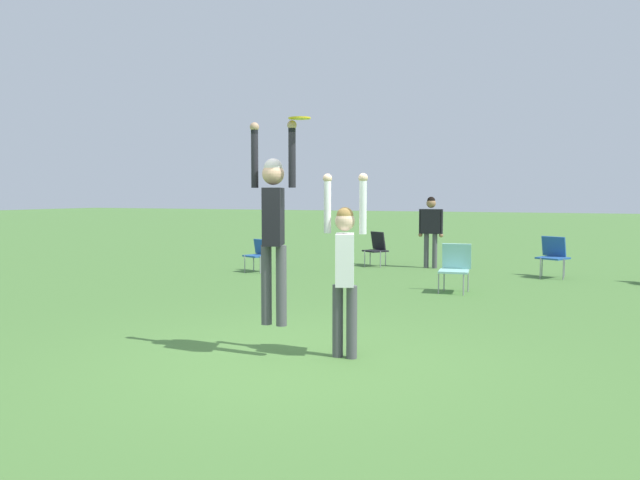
{
  "coord_description": "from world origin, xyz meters",
  "views": [
    {
      "loc": [
        3.09,
        -6.04,
        1.83
      ],
      "look_at": [
        0.19,
        0.53,
        1.3
      ],
      "focal_mm": 35.0,
      "sensor_mm": 36.0,
      "label": 1
    }
  ],
  "objects_px": {
    "person_defending": "(345,261)",
    "camping_chair_4": "(455,265)",
    "camping_chair_3": "(553,254)",
    "frisbee": "(300,118)",
    "person_spectator_near": "(431,225)",
    "camping_chair_0": "(259,253)",
    "person_jumping": "(273,217)",
    "camping_chair_5": "(377,247)"
  },
  "relations": [
    {
      "from": "camping_chair_3",
      "to": "camping_chair_5",
      "type": "distance_m",
      "value": 4.31
    },
    {
      "from": "person_jumping",
      "to": "person_defending",
      "type": "xyz_separation_m",
      "value": [
        0.75,
        0.28,
        -0.49
      ]
    },
    {
      "from": "frisbee",
      "to": "camping_chair_0",
      "type": "xyz_separation_m",
      "value": [
        -4.33,
        6.74,
        -2.19
      ]
    },
    {
      "from": "person_defending",
      "to": "camping_chair_0",
      "type": "distance_m",
      "value": 8.02
    },
    {
      "from": "person_defending",
      "to": "camping_chair_4",
      "type": "xyz_separation_m",
      "value": [
        0.16,
        5.22,
        -0.57
      ]
    },
    {
      "from": "frisbee",
      "to": "camping_chair_3",
      "type": "bearing_deg",
      "value": 75.92
    },
    {
      "from": "frisbee",
      "to": "camping_chair_4",
      "type": "distance_m",
      "value": 5.95
    },
    {
      "from": "camping_chair_0",
      "to": "camping_chair_4",
      "type": "xyz_separation_m",
      "value": [
        4.89,
        -1.22,
        0.06
      ]
    },
    {
      "from": "camping_chair_0",
      "to": "person_jumping",
      "type": "bearing_deg",
      "value": 142.25
    },
    {
      "from": "frisbee",
      "to": "person_spectator_near",
      "type": "height_order",
      "value": "frisbee"
    },
    {
      "from": "person_jumping",
      "to": "person_spectator_near",
      "type": "relative_size",
      "value": 1.28
    },
    {
      "from": "camping_chair_4",
      "to": "camping_chair_3",
      "type": "bearing_deg",
      "value": -125.39
    },
    {
      "from": "person_defending",
      "to": "person_spectator_near",
      "type": "distance_m",
      "value": 8.87
    },
    {
      "from": "person_jumping",
      "to": "camping_chair_5",
      "type": "xyz_separation_m",
      "value": [
        -1.81,
        8.97,
        -1.08
      ]
    },
    {
      "from": "frisbee",
      "to": "camping_chair_5",
      "type": "xyz_separation_m",
      "value": [
        -2.15,
        9.0,
        -2.15
      ]
    },
    {
      "from": "frisbee",
      "to": "person_spectator_near",
      "type": "xyz_separation_m",
      "value": [
        -0.78,
        9.1,
        -1.57
      ]
    },
    {
      "from": "camping_chair_3",
      "to": "camping_chair_4",
      "type": "bearing_deg",
      "value": 88.2
    },
    {
      "from": "camping_chair_3",
      "to": "camping_chair_4",
      "type": "relative_size",
      "value": 0.99
    },
    {
      "from": "frisbee",
      "to": "camping_chair_0",
      "type": "bearing_deg",
      "value": 122.68
    },
    {
      "from": "camping_chair_4",
      "to": "frisbee",
      "type": "bearing_deg",
      "value": 76.73
    },
    {
      "from": "camping_chair_5",
      "to": "person_spectator_near",
      "type": "distance_m",
      "value": 1.5
    },
    {
      "from": "camping_chair_5",
      "to": "person_spectator_near",
      "type": "xyz_separation_m",
      "value": [
        1.38,
        0.1,
        0.58
      ]
    },
    {
      "from": "frisbee",
      "to": "camping_chair_3",
      "type": "xyz_separation_m",
      "value": [
        2.12,
        8.45,
        -2.11
      ]
    },
    {
      "from": "person_spectator_near",
      "to": "camping_chair_3",
      "type": "bearing_deg",
      "value": -17.86
    },
    {
      "from": "person_defending",
      "to": "camping_chair_5",
      "type": "bearing_deg",
      "value": 176.2
    },
    {
      "from": "person_defending",
      "to": "camping_chair_4",
      "type": "distance_m",
      "value": 5.25
    },
    {
      "from": "camping_chair_0",
      "to": "person_spectator_near",
      "type": "bearing_deg",
      "value": -124.87
    },
    {
      "from": "camping_chair_0",
      "to": "camping_chair_5",
      "type": "height_order",
      "value": "camping_chair_5"
    },
    {
      "from": "camping_chair_3",
      "to": "person_spectator_near",
      "type": "xyz_separation_m",
      "value": [
        -2.9,
        0.65,
        0.55
      ]
    },
    {
      "from": "person_jumping",
      "to": "person_defending",
      "type": "relative_size",
      "value": 1.1
    },
    {
      "from": "frisbee",
      "to": "camping_chair_3",
      "type": "height_order",
      "value": "frisbee"
    },
    {
      "from": "camping_chair_3",
      "to": "camping_chair_5",
      "type": "relative_size",
      "value": 1.03
    },
    {
      "from": "camping_chair_3",
      "to": "camping_chair_5",
      "type": "bearing_deg",
      "value": 18.78
    },
    {
      "from": "frisbee",
      "to": "person_spectator_near",
      "type": "bearing_deg",
      "value": 94.88
    },
    {
      "from": "person_jumping",
      "to": "camping_chair_5",
      "type": "height_order",
      "value": "person_jumping"
    },
    {
      "from": "person_defending",
      "to": "camping_chair_4",
      "type": "height_order",
      "value": "person_defending"
    },
    {
      "from": "camping_chair_5",
      "to": "person_spectator_near",
      "type": "bearing_deg",
      "value": -143.43
    },
    {
      "from": "person_jumping",
      "to": "camping_chair_3",
      "type": "distance_m",
      "value": 8.83
    },
    {
      "from": "person_jumping",
      "to": "camping_chair_0",
      "type": "height_order",
      "value": "person_jumping"
    },
    {
      "from": "camping_chair_0",
      "to": "camping_chair_3",
      "type": "xyz_separation_m",
      "value": [
        6.44,
        1.7,
        0.08
      ]
    },
    {
      "from": "frisbee",
      "to": "camping_chair_5",
      "type": "relative_size",
      "value": 0.28
    },
    {
      "from": "person_jumping",
      "to": "camping_chair_5",
      "type": "relative_size",
      "value": 2.61
    }
  ]
}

